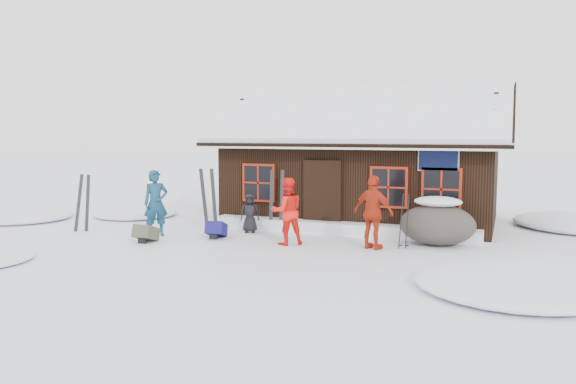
{
  "coord_description": "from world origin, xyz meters",
  "views": [
    {
      "loc": [
        5.83,
        -12.77,
        2.83
      ],
      "look_at": [
        0.51,
        0.73,
        1.3
      ],
      "focal_mm": 35.0,
      "sensor_mm": 36.0,
      "label": 1
    }
  ],
  "objects_px": {
    "skier_orange_left": "(287,211)",
    "backpack_blue": "(216,232)",
    "skier_crouched": "(250,213)",
    "ski_pair_left": "(83,204)",
    "skier_teal": "(156,203)",
    "ski_poles": "(404,222)",
    "skier_orange_right": "(374,212)",
    "backpack_olive": "(146,236)",
    "boulder": "(437,223)"
  },
  "relations": [
    {
      "from": "boulder",
      "to": "backpack_blue",
      "type": "height_order",
      "value": "boulder"
    },
    {
      "from": "skier_orange_right",
      "to": "backpack_blue",
      "type": "xyz_separation_m",
      "value": [
        -4.27,
        -0.12,
        -0.74
      ]
    },
    {
      "from": "skier_teal",
      "to": "backpack_olive",
      "type": "bearing_deg",
      "value": -118.54
    },
    {
      "from": "skier_crouched",
      "to": "backpack_olive",
      "type": "height_order",
      "value": "skier_crouched"
    },
    {
      "from": "skier_orange_right",
      "to": "ski_poles",
      "type": "height_order",
      "value": "skier_orange_right"
    },
    {
      "from": "skier_orange_left",
      "to": "backpack_olive",
      "type": "xyz_separation_m",
      "value": [
        -3.52,
        -1.07,
        -0.69
      ]
    },
    {
      "from": "backpack_blue",
      "to": "backpack_olive",
      "type": "height_order",
      "value": "backpack_blue"
    },
    {
      "from": "skier_crouched",
      "to": "backpack_olive",
      "type": "distance_m",
      "value": 3.0
    },
    {
      "from": "skier_orange_left",
      "to": "backpack_olive",
      "type": "height_order",
      "value": "skier_orange_left"
    },
    {
      "from": "skier_orange_right",
      "to": "skier_crouched",
      "type": "height_order",
      "value": "skier_orange_right"
    },
    {
      "from": "skier_teal",
      "to": "skier_crouched",
      "type": "bearing_deg",
      "value": -12.66
    },
    {
      "from": "skier_orange_right",
      "to": "ski_poles",
      "type": "xyz_separation_m",
      "value": [
        0.69,
        0.32,
        -0.25
      ]
    },
    {
      "from": "skier_teal",
      "to": "skier_crouched",
      "type": "relative_size",
      "value": 1.64
    },
    {
      "from": "skier_teal",
      "to": "ski_poles",
      "type": "xyz_separation_m",
      "value": [
        6.65,
        0.76,
        -0.25
      ]
    },
    {
      "from": "skier_crouched",
      "to": "ski_pair_left",
      "type": "bearing_deg",
      "value": 174.81
    },
    {
      "from": "skier_teal",
      "to": "ski_poles",
      "type": "distance_m",
      "value": 6.7
    },
    {
      "from": "backpack_blue",
      "to": "skier_teal",
      "type": "bearing_deg",
      "value": 178.03
    },
    {
      "from": "skier_teal",
      "to": "backpack_olive",
      "type": "relative_size",
      "value": 2.97
    },
    {
      "from": "ski_pair_left",
      "to": "backpack_olive",
      "type": "relative_size",
      "value": 2.79
    },
    {
      "from": "skier_orange_left",
      "to": "skier_crouched",
      "type": "xyz_separation_m",
      "value": [
        -1.62,
        1.22,
        -0.3
      ]
    },
    {
      "from": "boulder",
      "to": "skier_orange_left",
      "type": "bearing_deg",
      "value": -159.7
    },
    {
      "from": "backpack_blue",
      "to": "ski_poles",
      "type": "bearing_deg",
      "value": -7.55
    },
    {
      "from": "ski_pair_left",
      "to": "skier_teal",
      "type": "bearing_deg",
      "value": -3.74
    },
    {
      "from": "ski_pair_left",
      "to": "backpack_blue",
      "type": "height_order",
      "value": "ski_pair_left"
    },
    {
      "from": "boulder",
      "to": "backpack_blue",
      "type": "relative_size",
      "value": 3.06
    },
    {
      "from": "skier_teal",
      "to": "backpack_olive",
      "type": "distance_m",
      "value": 1.17
    },
    {
      "from": "skier_teal",
      "to": "backpack_blue",
      "type": "bearing_deg",
      "value": -35.28
    },
    {
      "from": "skier_teal",
      "to": "skier_orange_left",
      "type": "height_order",
      "value": "skier_teal"
    },
    {
      "from": "ski_pair_left",
      "to": "backpack_olive",
      "type": "xyz_separation_m",
      "value": [
        2.62,
        -0.68,
        -0.64
      ]
    },
    {
      "from": "skier_orange_left",
      "to": "skier_crouched",
      "type": "distance_m",
      "value": 2.05
    },
    {
      "from": "skier_teal",
      "to": "boulder",
      "type": "distance_m",
      "value": 7.52
    },
    {
      "from": "skier_orange_left",
      "to": "backpack_blue",
      "type": "height_order",
      "value": "skier_orange_left"
    },
    {
      "from": "skier_orange_left",
      "to": "skier_orange_right",
      "type": "distance_m",
      "value": 2.18
    },
    {
      "from": "skier_teal",
      "to": "ski_pair_left",
      "type": "height_order",
      "value": "skier_teal"
    },
    {
      "from": "skier_teal",
      "to": "skier_orange_left",
      "type": "distance_m",
      "value": 3.8
    },
    {
      "from": "backpack_blue",
      "to": "backpack_olive",
      "type": "bearing_deg",
      "value": -153.07
    },
    {
      "from": "skier_orange_left",
      "to": "skier_crouched",
      "type": "height_order",
      "value": "skier_orange_left"
    },
    {
      "from": "boulder",
      "to": "ski_pair_left",
      "type": "distance_m",
      "value": 9.86
    },
    {
      "from": "skier_crouched",
      "to": "ski_pair_left",
      "type": "relative_size",
      "value": 0.65
    },
    {
      "from": "skier_orange_left",
      "to": "ski_poles",
      "type": "height_order",
      "value": "skier_orange_left"
    },
    {
      "from": "backpack_olive",
      "to": "ski_pair_left",
      "type": "bearing_deg",
      "value": 160.87
    },
    {
      "from": "skier_orange_right",
      "to": "skier_crouched",
      "type": "xyz_separation_m",
      "value": [
        -3.79,
        0.98,
        -0.35
      ]
    },
    {
      "from": "backpack_blue",
      "to": "ski_pair_left",
      "type": "bearing_deg",
      "value": 174.38
    },
    {
      "from": "skier_orange_right",
      "to": "boulder",
      "type": "bearing_deg",
      "value": -123.36
    },
    {
      "from": "skier_orange_right",
      "to": "backpack_olive",
      "type": "distance_m",
      "value": 5.89
    },
    {
      "from": "boulder",
      "to": "backpack_olive",
      "type": "bearing_deg",
      "value": -161.39
    },
    {
      "from": "skier_orange_left",
      "to": "backpack_olive",
      "type": "relative_size",
      "value": 2.78
    },
    {
      "from": "ski_poles",
      "to": "backpack_olive",
      "type": "xyz_separation_m",
      "value": [
        -6.38,
        -1.62,
        -0.5
      ]
    },
    {
      "from": "skier_crouched",
      "to": "ski_pair_left",
      "type": "distance_m",
      "value": 4.81
    },
    {
      "from": "backpack_olive",
      "to": "backpack_blue",
      "type": "bearing_deg",
      "value": 34.92
    }
  ]
}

